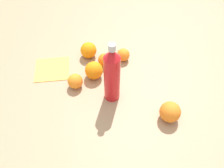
# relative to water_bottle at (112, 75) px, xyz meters

# --- Properties ---
(ground_plane) EXTENTS (2.40, 2.40, 0.00)m
(ground_plane) POSITION_rel_water_bottle_xyz_m (-0.02, 0.05, -0.13)
(ground_plane) COLOR #9E7F60
(water_bottle) EXTENTS (0.07, 0.07, 0.29)m
(water_bottle) POSITION_rel_water_bottle_xyz_m (0.00, 0.00, 0.00)
(water_bottle) COLOR red
(water_bottle) RESTS_ON ground_plane
(orange_0) EXTENTS (0.06, 0.06, 0.06)m
(orange_0) POSITION_rel_water_bottle_xyz_m (-0.06, 0.19, -0.10)
(orange_0) COLOR orange
(orange_0) RESTS_ON ground_plane
(orange_1) EXTENTS (0.08, 0.08, 0.08)m
(orange_1) POSITION_rel_water_bottle_xyz_m (0.24, -0.08, -0.09)
(orange_1) COLOR orange
(orange_1) RESTS_ON ground_plane
(orange_2) EXTENTS (0.07, 0.07, 0.07)m
(orange_2) POSITION_rel_water_bottle_xyz_m (-0.17, 0.04, -0.10)
(orange_2) COLOR orange
(orange_2) RESTS_ON ground_plane
(orange_3) EXTENTS (0.08, 0.08, 0.08)m
(orange_3) POSITION_rel_water_bottle_xyz_m (-0.15, 0.24, -0.09)
(orange_3) COLOR orange
(orange_3) RESTS_ON ground_plane
(orange_4) EXTENTS (0.08, 0.08, 0.08)m
(orange_4) POSITION_rel_water_bottle_xyz_m (-0.10, 0.10, -0.09)
(orange_4) COLOR orange
(orange_4) RESTS_ON ground_plane
(orange_5) EXTENTS (0.06, 0.06, 0.06)m
(orange_5) POSITION_rel_water_bottle_xyz_m (0.03, 0.23, -0.10)
(orange_5) COLOR orange
(orange_5) RESTS_ON ground_plane
(folded_napkin) EXTENTS (0.19, 0.19, 0.01)m
(folded_napkin) POSITION_rel_water_bottle_xyz_m (-0.30, 0.12, -0.13)
(folded_napkin) COLOR #E5B24C
(folded_napkin) RESTS_ON ground_plane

